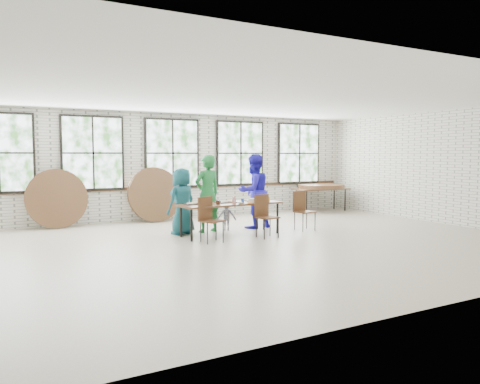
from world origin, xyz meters
The scene contains 13 objects.
room centered at (0.00, 4.44, 1.83)m, with size 12.00×12.00×12.00m.
dining_table centered at (0.17, 1.17, 0.69)m, with size 2.45×0.95×0.74m.
chair_near_left centered at (-0.61, 0.67, 0.56)m, with size 0.54×0.53×0.95m.
chair_near_right centered at (0.72, 0.59, 0.56)m, with size 0.49×0.48×0.95m.
chair_spare centered at (2.07, 1.03, 0.56)m, with size 0.48×0.47×0.95m.
adult_teal centered at (-0.75, 1.82, 0.76)m, with size 0.75×0.49×1.53m, color #165357.
adult_green centered at (-0.10, 1.82, 0.92)m, with size 0.67×0.44×1.83m, color #1D7032.
toddler centered at (0.40, 1.82, 0.37)m, with size 0.47×0.27×0.73m, color #19133B.
adult_blue centered at (1.16, 1.82, 0.92)m, with size 0.90×0.70×1.85m, color #221ABA.
storage_table centered at (4.85, 3.82, 0.69)m, with size 1.86×0.91×0.74m.
tabletop_clutter centered at (0.28, 1.16, 0.77)m, with size 2.01×0.59×0.11m.
round_tops_stacked centered at (4.85, 3.82, 0.80)m, with size 1.50×1.50×0.13m.
round_tops_leaning centered at (-1.47, 4.13, 0.74)m, with size 4.02×0.43×1.49m.
Camera 1 is at (-4.68, -8.20, 1.84)m, focal length 35.00 mm.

